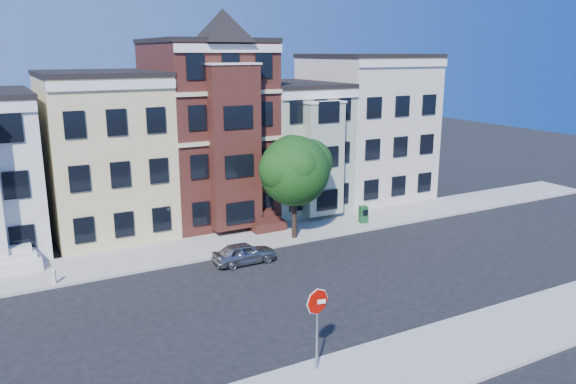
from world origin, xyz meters
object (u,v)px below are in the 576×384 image
fire_hydrant (54,278)px  stop_sign (317,324)px  street_tree (294,175)px  newspaper_box (363,214)px  parked_car (244,253)px

fire_hydrant → stop_sign: bearing=-60.1°
street_tree → newspaper_box: bearing=5.0°
street_tree → fire_hydrant: bearing=-177.7°
street_tree → fire_hydrant: 14.57m
newspaper_box → fire_hydrant: newspaper_box is taller
newspaper_box → fire_hydrant: 19.77m
parked_car → newspaper_box: size_ratio=3.08×
parked_car → street_tree: bearing=-62.7°
fire_hydrant → parked_car: bearing=-9.8°
newspaper_box → fire_hydrant: size_ratio=1.89×
street_tree → parked_car: (-4.43, -2.24, -3.51)m
stop_sign → street_tree: bearing=77.2°
stop_sign → newspaper_box: bearing=62.1°
parked_car → stop_sign: 11.60m
parked_car → fire_hydrant: bearing=80.6°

